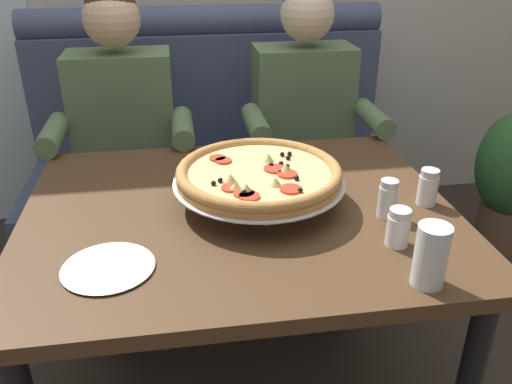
{
  "coord_description": "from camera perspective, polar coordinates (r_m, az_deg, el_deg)",
  "views": [
    {
      "loc": [
        -0.15,
        -1.3,
        1.45
      ],
      "look_at": [
        0.04,
        -0.03,
        0.8
      ],
      "focal_mm": 37.24,
      "sensor_mm": 36.0,
      "label": 1
    }
  ],
  "objects": [
    {
      "name": "shaker_pepper_flakes",
      "position": [
        1.56,
        17.95,
        0.25
      ],
      "size": [
        0.06,
        0.06,
        0.11
      ],
      "color": "white",
      "rests_on": "dining_table"
    },
    {
      "name": "pizza",
      "position": [
        1.47,
        0.32,
        1.88
      ],
      "size": [
        0.48,
        0.48,
        0.12
      ],
      "color": "silver",
      "rests_on": "dining_table"
    },
    {
      "name": "dining_table",
      "position": [
        1.53,
        -1.78,
        -4.57
      ],
      "size": [
        1.19,
        0.97,
        0.74
      ],
      "color": "#4C331E",
      "rests_on": "ground_plane"
    },
    {
      "name": "booth_bench",
      "position": [
        2.49,
        -4.45,
        1.65
      ],
      "size": [
        1.63,
        0.78,
        1.13
      ],
      "color": "#424C6B",
      "rests_on": "ground_plane"
    },
    {
      "name": "diner_left",
      "position": [
        2.13,
        -14.08,
        5.58
      ],
      "size": [
        0.54,
        0.64,
        1.27
      ],
      "color": "#2D3342",
      "rests_on": "ground_plane"
    },
    {
      "name": "diner_right",
      "position": [
        2.18,
        5.58,
        6.78
      ],
      "size": [
        0.54,
        0.64,
        1.27
      ],
      "color": "#2D3342",
      "rests_on": "ground_plane"
    },
    {
      "name": "plate_near_left",
      "position": [
        1.27,
        -15.63,
        -7.59
      ],
      "size": [
        0.21,
        0.21,
        0.02
      ],
      "color": "white",
      "rests_on": "dining_table"
    },
    {
      "name": "shaker_oregano",
      "position": [
        1.47,
        13.94,
        -0.96
      ],
      "size": [
        0.05,
        0.05,
        0.11
      ],
      "color": "white",
      "rests_on": "dining_table"
    },
    {
      "name": "drinking_glass",
      "position": [
        1.21,
        18.23,
        -6.81
      ],
      "size": [
        0.07,
        0.07,
        0.14
      ],
      "color": "silver",
      "rests_on": "dining_table"
    },
    {
      "name": "shaker_parmesan",
      "position": [
        1.35,
        15.01,
        -3.95
      ],
      "size": [
        0.06,
        0.06,
        0.1
      ],
      "color": "white",
      "rests_on": "dining_table"
    }
  ]
}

